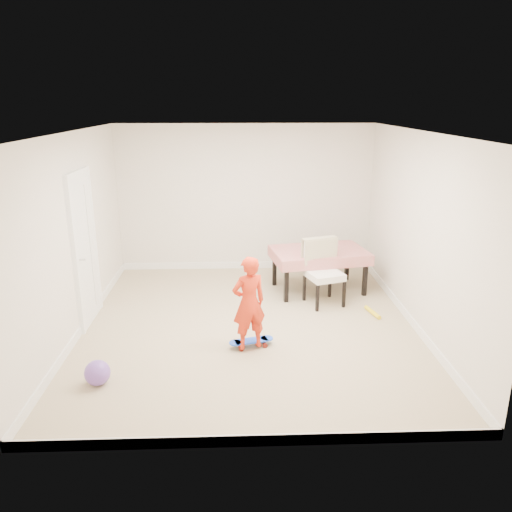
{
  "coord_description": "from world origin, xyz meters",
  "views": [
    {
      "loc": [
        -0.15,
        -6.26,
        2.97
      ],
      "look_at": [
        0.1,
        0.2,
        0.95
      ],
      "focal_mm": 35.0,
      "sensor_mm": 36.0,
      "label": 1
    }
  ],
  "objects_px": {
    "child": "(249,306)",
    "balloon": "(97,373)",
    "dining_chair": "(325,273)",
    "dining_table": "(319,270)",
    "skateboard": "(251,343)"
  },
  "relations": [
    {
      "from": "dining_table",
      "to": "skateboard",
      "type": "distance_m",
      "value": 2.25
    },
    {
      "from": "skateboard",
      "to": "balloon",
      "type": "xyz_separation_m",
      "value": [
        -1.7,
        -0.82,
        0.1
      ]
    },
    {
      "from": "dining_table",
      "to": "skateboard",
      "type": "bearing_deg",
      "value": -130.78
    },
    {
      "from": "dining_table",
      "to": "child",
      "type": "xyz_separation_m",
      "value": [
        -1.18,
        -2.0,
        0.25
      ]
    },
    {
      "from": "skateboard",
      "to": "child",
      "type": "xyz_separation_m",
      "value": [
        -0.03,
        -0.08,
        0.55
      ]
    },
    {
      "from": "dining_chair",
      "to": "skateboard",
      "type": "xyz_separation_m",
      "value": [
        -1.14,
        -1.34,
        -0.45
      ]
    },
    {
      "from": "dining_chair",
      "to": "dining_table",
      "type": "bearing_deg",
      "value": 71.6
    },
    {
      "from": "skateboard",
      "to": "child",
      "type": "relative_size",
      "value": 0.48
    },
    {
      "from": "dining_chair",
      "to": "child",
      "type": "bearing_deg",
      "value": -147.41
    },
    {
      "from": "skateboard",
      "to": "balloon",
      "type": "height_order",
      "value": "balloon"
    },
    {
      "from": "dining_chair",
      "to": "skateboard",
      "type": "distance_m",
      "value": 1.82
    },
    {
      "from": "balloon",
      "to": "dining_chair",
      "type": "bearing_deg",
      "value": 37.21
    },
    {
      "from": "child",
      "to": "balloon",
      "type": "xyz_separation_m",
      "value": [
        -1.67,
        -0.74,
        -0.45
      ]
    },
    {
      "from": "child",
      "to": "balloon",
      "type": "bearing_deg",
      "value": 1.64
    },
    {
      "from": "dining_chair",
      "to": "balloon",
      "type": "height_order",
      "value": "dining_chair"
    }
  ]
}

